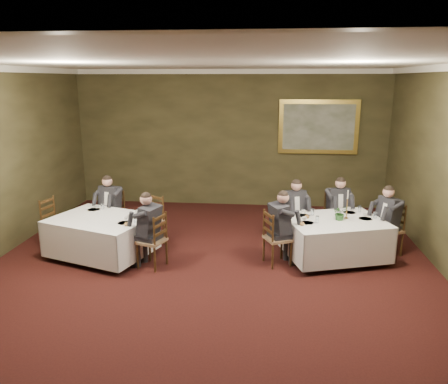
% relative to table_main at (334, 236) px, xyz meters
% --- Properties ---
extents(ground, '(10.00, 10.00, 0.00)m').
position_rel_table_main_xyz_m(ground, '(-2.23, -1.51, -0.45)').
color(ground, black).
rests_on(ground, ground).
extents(ceiling, '(8.00, 10.00, 0.10)m').
position_rel_table_main_xyz_m(ceiling, '(-2.23, -1.51, 3.05)').
color(ceiling, silver).
rests_on(ceiling, back_wall).
extents(back_wall, '(8.00, 0.10, 3.50)m').
position_rel_table_main_xyz_m(back_wall, '(-2.23, 3.49, 1.30)').
color(back_wall, '#2C2816').
rests_on(back_wall, ground).
extents(crown_molding, '(8.00, 10.00, 0.12)m').
position_rel_table_main_xyz_m(crown_molding, '(-2.23, -1.51, 2.99)').
color(crown_molding, white).
rests_on(crown_molding, back_wall).
extents(table_main, '(2.07, 1.79, 0.67)m').
position_rel_table_main_xyz_m(table_main, '(0.00, 0.00, 0.00)').
color(table_main, black).
rests_on(table_main, ground).
extents(table_second, '(2.11, 1.85, 0.67)m').
position_rel_table_main_xyz_m(table_second, '(-4.31, -0.31, 0.00)').
color(table_second, black).
rests_on(table_second, ground).
extents(chair_main_backleft, '(0.57, 0.56, 1.00)m').
position_rel_table_main_xyz_m(chair_main_backleft, '(-0.72, 0.72, -0.17)').
color(chair_main_backleft, brown).
rests_on(chair_main_backleft, ground).
extents(diner_main_backleft, '(0.55, 0.60, 1.35)m').
position_rel_table_main_xyz_m(diner_main_backleft, '(-0.71, 0.71, 0.06)').
color(diner_main_backleft, black).
rests_on(diner_main_backleft, chair_main_backleft).
extents(chair_main_backright, '(0.54, 0.52, 1.00)m').
position_rel_table_main_xyz_m(chair_main_backright, '(0.18, 1.00, -0.17)').
color(chair_main_backright, brown).
rests_on(chair_main_backright, ground).
extents(diner_main_backright, '(0.51, 0.57, 1.35)m').
position_rel_table_main_xyz_m(diner_main_backright, '(0.18, 0.99, 0.06)').
color(diner_main_backright, black).
rests_on(diner_main_backright, chair_main_backright).
extents(chair_main_endleft, '(0.57, 0.58, 1.00)m').
position_rel_table_main_xyz_m(chair_main_endleft, '(-1.06, -0.33, -0.17)').
color(chair_main_endleft, brown).
rests_on(chair_main_endleft, ground).
extents(diner_main_endleft, '(0.60, 0.56, 1.35)m').
position_rel_table_main_xyz_m(diner_main_endleft, '(-1.05, -0.33, 0.06)').
color(diner_main_endleft, black).
rests_on(diner_main_endleft, chair_main_endleft).
extents(chair_main_endright, '(0.58, 0.59, 1.00)m').
position_rel_table_main_xyz_m(chair_main_endright, '(1.06, 0.33, -0.17)').
color(chair_main_endright, brown).
rests_on(chair_main_endright, ground).
extents(diner_main_endright, '(0.61, 0.58, 1.35)m').
position_rel_table_main_xyz_m(diner_main_endright, '(1.05, 0.33, 0.06)').
color(diner_main_endright, black).
rests_on(diner_main_endright, chair_main_endright).
extents(chair_sec_backleft, '(0.53, 0.52, 1.00)m').
position_rel_table_main_xyz_m(chair_sec_backleft, '(-4.47, 0.71, -0.17)').
color(chair_sec_backleft, brown).
rests_on(chair_sec_backleft, ground).
extents(diner_sec_backleft, '(0.51, 0.57, 1.35)m').
position_rel_table_main_xyz_m(diner_sec_backleft, '(-4.47, 0.70, 0.06)').
color(diner_sec_backleft, black).
rests_on(diner_sec_backleft, chair_sec_backleft).
extents(chair_sec_backright, '(0.60, 0.59, 1.00)m').
position_rel_table_main_xyz_m(chair_sec_backright, '(-3.57, 0.40, -0.17)').
color(chair_sec_backright, brown).
rests_on(chair_sec_backright, ground).
extents(chair_sec_endright, '(0.54, 0.55, 1.00)m').
position_rel_table_main_xyz_m(chair_sec_endright, '(-3.25, -0.67, -0.17)').
color(chair_sec_endright, brown).
rests_on(chair_sec_endright, ground).
extents(diner_sec_endright, '(0.58, 0.54, 1.35)m').
position_rel_table_main_xyz_m(diner_sec_endright, '(-3.26, -0.67, 0.06)').
color(diner_sec_endright, black).
rests_on(diner_sec_endright, chair_sec_endright).
extents(chair_sec_endleft, '(0.51, 0.53, 1.00)m').
position_rel_table_main_xyz_m(chair_sec_endleft, '(-5.38, 0.05, -0.17)').
color(chair_sec_endleft, brown).
rests_on(chair_sec_endleft, ground).
extents(centerpiece, '(0.33, 0.31, 0.29)m').
position_rel_table_main_xyz_m(centerpiece, '(0.08, 0.00, 0.46)').
color(centerpiece, '#2D5926').
rests_on(centerpiece, table_main).
extents(candlestick, '(0.08, 0.08, 0.55)m').
position_rel_table_main_xyz_m(candlestick, '(0.21, 0.12, 0.52)').
color(candlestick, '#B98538').
rests_on(candlestick, table_main).
extents(place_setting_table_main, '(0.33, 0.31, 0.14)m').
position_rel_table_main_xyz_m(place_setting_table_main, '(-0.51, 0.24, 0.35)').
color(place_setting_table_main, white).
rests_on(place_setting_table_main, table_main).
extents(place_setting_table_second, '(0.33, 0.31, 0.14)m').
position_rel_table_main_xyz_m(place_setting_table_second, '(-4.59, 0.23, 0.35)').
color(place_setting_table_second, white).
rests_on(place_setting_table_second, table_second).
extents(painting, '(1.98, 0.09, 1.35)m').
position_rel_table_main_xyz_m(painting, '(0.00, 3.43, 1.64)').
color(painting, '#E4C653').
rests_on(painting, back_wall).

